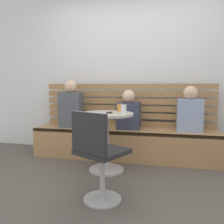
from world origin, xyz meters
The scene contains 12 objects.
ground centered at (0.00, 0.00, 0.00)m, with size 8.00×8.00×0.00m, color #514C47.
back_wall centered at (0.00, 1.64, 1.45)m, with size 5.20×0.10×2.90m, color silver.
booth_bench centered at (0.00, 1.20, 0.22)m, with size 2.70×0.52×0.44m.
booth_backrest centered at (0.00, 1.44, 0.78)m, with size 2.65×0.04×0.67m.
cafe_table centered at (-0.14, 0.64, 0.52)m, with size 0.68×0.68×0.74m.
white_chair centered at (-0.02, -0.17, 0.46)m, with size 0.54×0.54×0.85m.
person_adult centered at (-0.83, 1.18, 0.76)m, with size 0.34×0.22×0.72m.
person_child_left centered at (0.06, 1.21, 0.69)m, with size 0.34×0.22×0.58m.
person_child_middle centered at (0.91, 1.20, 0.72)m, with size 0.34×0.22×0.63m.
cup_tumbler_orange centered at (0.00, 0.82, 0.79)m, with size 0.07×0.07×0.10m, color orange.
cup_water_clear centered at (0.09, 0.59, 0.80)m, with size 0.07×0.07×0.11m, color white.
phone_on_table centered at (-0.10, 0.64, 0.74)m, with size 0.07×0.14×0.01m, color black.
Camera 1 is at (0.55, -2.12, 1.07)m, focal length 36.94 mm.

